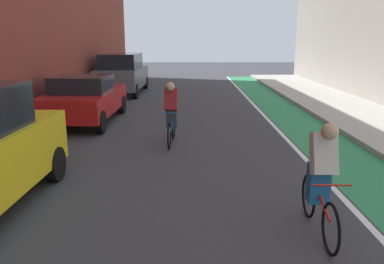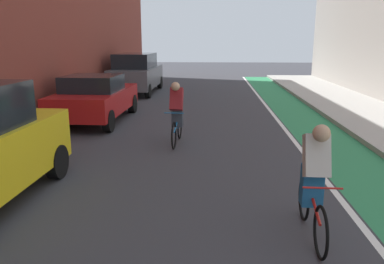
% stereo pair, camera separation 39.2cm
% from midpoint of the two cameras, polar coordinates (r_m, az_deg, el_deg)
% --- Properties ---
extents(ground_plane, '(75.40, 75.40, 0.00)m').
position_cam_midpoint_polar(ground_plane, '(9.48, -2.01, -2.56)').
color(ground_plane, '#38383D').
extents(bike_lane_paint, '(1.60, 34.27, 0.00)m').
position_cam_midpoint_polar(bike_lane_paint, '(11.87, 15.98, 0.24)').
color(bike_lane_paint, '#2D8451').
rests_on(bike_lane_paint, ground).
extents(lane_divider_stripe, '(0.12, 34.27, 0.00)m').
position_cam_midpoint_polar(lane_divider_stripe, '(11.65, 11.72, 0.24)').
color(lane_divider_stripe, white).
rests_on(lane_divider_stripe, ground).
extents(parked_sedan_red, '(2.02, 4.24, 1.53)m').
position_cam_midpoint_polar(parked_sedan_red, '(12.94, -16.63, 4.80)').
color(parked_sedan_red, red).
rests_on(parked_sedan_red, ground).
extents(parked_suv_gray, '(2.04, 4.80, 1.98)m').
position_cam_midpoint_polar(parked_suv_gray, '(19.65, -10.97, 8.62)').
color(parked_suv_gray, '#595B60').
rests_on(parked_suv_gray, ground).
extents(cyclist_mid, '(0.48, 1.72, 1.61)m').
position_cam_midpoint_polar(cyclist_mid, '(5.44, 16.64, -6.17)').
color(cyclist_mid, black).
rests_on(cyclist_mid, ground).
extents(cyclist_trailing, '(0.48, 1.73, 1.62)m').
position_cam_midpoint_polar(cyclist_trailing, '(9.81, -4.32, 3.07)').
color(cyclist_trailing, black).
rests_on(cyclist_trailing, ground).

